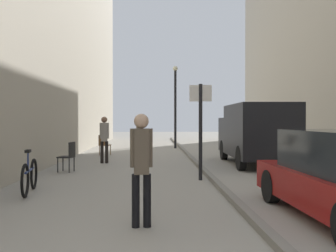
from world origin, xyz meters
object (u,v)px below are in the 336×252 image
at_px(delivery_van, 255,132).
at_px(bicycle_leaning, 30,176).
at_px(cafe_chair_near_window, 69,155).
at_px(lamp_post, 175,101).
at_px(pedestrian_mid_block, 104,136).
at_px(pedestrian_main_foreground, 141,162).
at_px(street_sign_post, 201,123).
at_px(pedestrian_far_crossing, 139,130).
at_px(cafe_chair_by_doorway, 104,144).

distance_m(delivery_van, bicycle_leaning, 8.32).
height_order(delivery_van, cafe_chair_near_window, delivery_van).
bearing_deg(bicycle_leaning, lamp_post, 65.20).
relative_size(pedestrian_mid_block, delivery_van, 0.36).
xyz_separation_m(pedestrian_main_foreground, street_sign_post, (1.45, 4.43, 0.55)).
height_order(pedestrian_far_crossing, bicycle_leaning, pedestrian_far_crossing).
xyz_separation_m(cafe_chair_near_window, cafe_chair_by_doorway, (0.37, 5.60, 0.00)).
bearing_deg(bicycle_leaning, pedestrian_far_crossing, 74.36).
relative_size(pedestrian_mid_block, cafe_chair_near_window, 1.87).
relative_size(street_sign_post, bicycle_leaning, 1.48).
xyz_separation_m(street_sign_post, bicycle_leaning, (-4.02, -1.69, -1.16)).
bearing_deg(cafe_chair_by_doorway, pedestrian_main_foreground, -59.77).
height_order(lamp_post, bicycle_leaning, lamp_post).
bearing_deg(pedestrian_main_foreground, cafe_chair_near_window, 107.14).
relative_size(pedestrian_far_crossing, delivery_van, 0.36).
relative_size(pedestrian_mid_block, bicycle_leaning, 1.00).
xyz_separation_m(lamp_post, cafe_chair_by_doorway, (-3.55, -4.28, -2.18)).
bearing_deg(street_sign_post, cafe_chair_near_window, -17.69).
relative_size(pedestrian_main_foreground, pedestrian_mid_block, 0.98).
distance_m(pedestrian_mid_block, lamp_post, 8.29).
bearing_deg(pedestrian_far_crossing, street_sign_post, -87.44).
distance_m(pedestrian_main_foreground, cafe_chair_near_window, 6.68).
distance_m(pedestrian_far_crossing, cafe_chair_near_window, 10.86).
bearing_deg(pedestrian_mid_block, bicycle_leaning, 76.13).
bearing_deg(pedestrian_main_foreground, bicycle_leaning, 128.33).
xyz_separation_m(bicycle_leaning, cafe_chair_near_window, (0.09, 3.44, 0.17)).
relative_size(pedestrian_mid_block, pedestrian_far_crossing, 0.99).
height_order(pedestrian_main_foreground, bicycle_leaning, pedestrian_main_foreground).
xyz_separation_m(street_sign_post, lamp_post, (-0.01, 11.63, 1.18)).
bearing_deg(delivery_van, cafe_chair_by_doorway, 148.36).
bearing_deg(pedestrian_mid_block, pedestrian_far_crossing, -102.05).
height_order(pedestrian_mid_block, cafe_chair_by_doorway, pedestrian_mid_block).
distance_m(bicycle_leaning, cafe_chair_by_doorway, 9.05).
relative_size(pedestrian_far_crossing, cafe_chair_near_window, 1.89).
bearing_deg(delivery_van, cafe_chair_near_window, -163.67).
xyz_separation_m(delivery_van, bicycle_leaning, (-6.47, -5.17, -0.80)).
distance_m(pedestrian_main_foreground, bicycle_leaning, 3.81).
bearing_deg(bicycle_leaning, pedestrian_mid_block, 73.29).
distance_m(pedestrian_far_crossing, delivery_van, 10.08).
relative_size(pedestrian_main_foreground, pedestrian_far_crossing, 0.97).
relative_size(pedestrian_far_crossing, lamp_post, 0.37).
bearing_deg(delivery_van, street_sign_post, -123.96).
height_order(pedestrian_main_foreground, pedestrian_mid_block, pedestrian_mid_block).
bearing_deg(pedestrian_far_crossing, bicycle_leaning, -104.74).
xyz_separation_m(pedestrian_mid_block, bicycle_leaning, (-0.89, -5.83, -0.63)).
distance_m(pedestrian_mid_block, bicycle_leaning, 5.93).
bearing_deg(bicycle_leaning, delivery_van, 30.58).
relative_size(lamp_post, cafe_chair_by_doorway, 5.06).
bearing_deg(pedestrian_mid_block, lamp_post, -117.84).
relative_size(bicycle_leaning, cafe_chair_near_window, 1.87).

